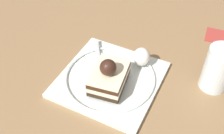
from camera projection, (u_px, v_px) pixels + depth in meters
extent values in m
plane|color=olive|center=(112.00, 77.00, 0.63)|extent=(2.40, 2.40, 0.00)
cube|color=white|center=(112.00, 80.00, 0.62)|extent=(0.25, 0.25, 0.01)
torus|color=white|center=(112.00, 77.00, 0.61)|extent=(0.23, 0.23, 0.01)
cube|color=black|center=(109.00, 82.00, 0.59)|extent=(0.07, 0.10, 0.01)
cube|color=#F8DDC1|center=(109.00, 78.00, 0.58)|extent=(0.07, 0.10, 0.01)
cube|color=#392111|center=(109.00, 74.00, 0.58)|extent=(0.07, 0.10, 0.01)
cube|color=#F1E4BF|center=(109.00, 72.00, 0.57)|extent=(0.07, 0.10, 0.00)
sphere|color=#361E15|center=(108.00, 67.00, 0.55)|extent=(0.04, 0.04, 0.04)
ellipsoid|color=white|center=(141.00, 57.00, 0.62)|extent=(0.04, 0.04, 0.05)
cube|color=silver|center=(98.00, 50.00, 0.67)|extent=(0.04, 0.07, 0.00)
cube|color=silver|center=(99.00, 63.00, 0.64)|extent=(0.02, 0.02, 0.00)
cube|color=silver|center=(98.00, 69.00, 0.62)|extent=(0.01, 0.02, 0.00)
cube|color=silver|center=(99.00, 69.00, 0.62)|extent=(0.01, 0.02, 0.00)
cube|color=silver|center=(101.00, 69.00, 0.63)|extent=(0.01, 0.02, 0.00)
cube|color=silver|center=(102.00, 69.00, 0.63)|extent=(0.01, 0.02, 0.00)
cylinder|color=silver|center=(218.00, 69.00, 0.58)|extent=(0.06, 0.06, 0.11)
cylinder|color=orange|center=(215.00, 77.00, 0.60)|extent=(0.05, 0.05, 0.04)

